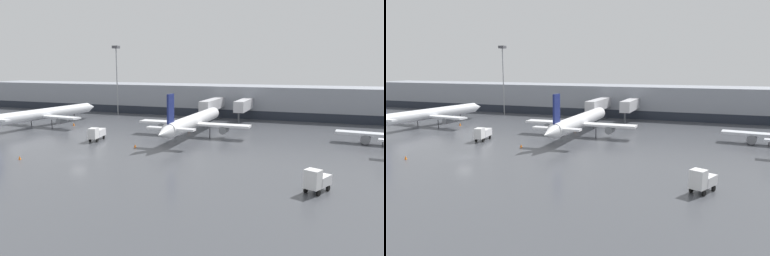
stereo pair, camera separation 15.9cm
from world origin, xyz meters
TOP-DOWN VIEW (x-y plane):
  - ground_plane at (0.00, 0.00)m, footprint 320.00×320.00m
  - terminal_building at (0.11, 61.85)m, footprint 160.00×31.44m
  - parked_jet_1 at (-27.60, 23.36)m, footprint 22.11×36.91m
  - parked_jet_2 at (11.60, 23.92)m, footprint 24.34×35.70m
  - service_truck_0 at (37.54, -4.82)m, footprint 3.23×4.30m
  - service_truck_1 at (-5.12, 12.92)m, footprint 2.60×5.66m
  - traffic_cone_0 at (-21.65, 27.22)m, footprint 0.52×0.52m
  - traffic_cone_1 at (5.22, 9.92)m, footprint 0.44×0.44m
  - traffic_cone_3 at (-7.81, -4.54)m, footprint 0.40×0.40m
  - traffic_cone_4 at (8.53, 29.53)m, footprint 0.48×0.48m
  - apron_light_mast_1 at (-22.49, 49.82)m, footprint 1.80×1.80m

SIDE VIEW (x-z plane):
  - ground_plane at x=0.00m, z-range 0.00..0.00m
  - traffic_cone_1 at x=5.22m, z-range 0.00..0.60m
  - traffic_cone_3 at x=-7.81m, z-range 0.00..0.61m
  - traffic_cone_4 at x=8.53m, z-range 0.00..0.72m
  - traffic_cone_0 at x=-21.65m, z-range 0.00..0.73m
  - service_truck_1 at x=-5.12m, z-range 0.14..2.89m
  - service_truck_0 at x=37.54m, z-range 0.04..3.02m
  - parked_jet_1 at x=-27.60m, z-range -1.90..8.22m
  - parked_jet_2 at x=11.60m, z-range -1.71..8.18m
  - terminal_building at x=0.11m, z-range 0.00..9.00m
  - apron_light_mast_1 at x=-22.49m, z-range 5.74..26.58m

